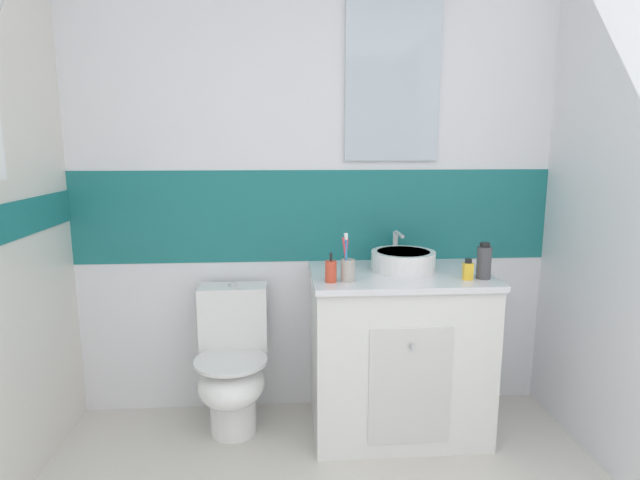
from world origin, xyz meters
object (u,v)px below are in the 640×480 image
(toilet, at_px, (232,365))
(toothbrush_cup, at_px, (348,268))
(mouthwash_bottle, at_px, (484,262))
(perfume_flask_small, at_px, (468,270))
(sink_basin, at_px, (403,260))
(soap_dispenser, at_px, (331,271))

(toilet, bearing_deg, toothbrush_cup, -19.21)
(toilet, xyz_separation_m, mouthwash_bottle, (1.23, -0.20, 0.58))
(perfume_flask_small, height_order, mouthwash_bottle, mouthwash_bottle)
(perfume_flask_small, xyz_separation_m, mouthwash_bottle, (0.08, 0.02, 0.03))
(toothbrush_cup, height_order, mouthwash_bottle, toothbrush_cup)
(sink_basin, distance_m, perfume_flask_small, 0.34)
(sink_basin, distance_m, toilet, 1.04)
(sink_basin, height_order, toilet, sink_basin)
(sink_basin, bearing_deg, toilet, 179.81)
(toothbrush_cup, height_order, soap_dispenser, toothbrush_cup)
(toilet, bearing_deg, perfume_flask_small, -10.54)
(toilet, distance_m, toothbrush_cup, 0.83)
(soap_dispenser, distance_m, perfume_flask_small, 0.66)
(sink_basin, bearing_deg, soap_dispenser, -152.30)
(toilet, xyz_separation_m, soap_dispenser, (0.49, -0.21, 0.55))
(toilet, distance_m, mouthwash_bottle, 1.38)
(toothbrush_cup, distance_m, mouthwash_bottle, 0.66)
(sink_basin, height_order, soap_dispenser, sink_basin)
(mouthwash_bottle, bearing_deg, soap_dispenser, -179.08)
(sink_basin, relative_size, toothbrush_cup, 1.60)
(sink_basin, distance_m, mouthwash_bottle, 0.40)
(mouthwash_bottle, bearing_deg, toothbrush_cup, -179.68)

